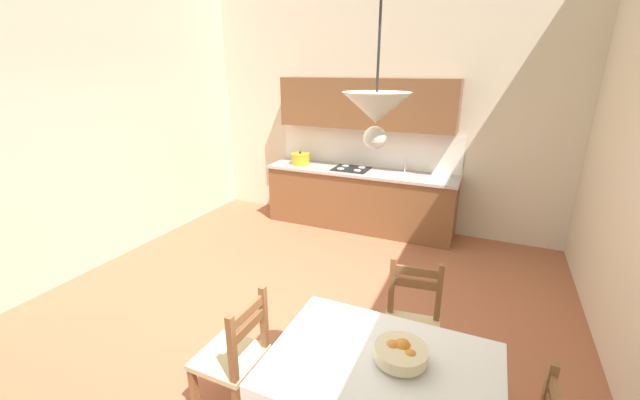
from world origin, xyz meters
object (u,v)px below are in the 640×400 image
kitchen_cabinetry (360,172)px  fruit_bowl (401,353)px  pendant_lamp (376,110)px  dining_chair_kitchen_side (411,326)px  dining_table (381,382)px  dining_chair_tv_side (234,357)px

kitchen_cabinetry → fruit_bowl: 3.82m
fruit_bowl → kitchen_cabinetry: bearing=111.9°
fruit_bowl → pendant_lamp: bearing=-172.1°
dining_chair_kitchen_side → fruit_bowl: bearing=-84.8°
pendant_lamp → dining_chair_kitchen_side: bearing=80.7°
kitchen_cabinetry → fruit_bowl: (1.42, -3.54, -0.04)m
dining_table → dining_chair_tv_side: 1.04m
dining_table → pendant_lamp: 1.53m
dining_table → fruit_bowl: bearing=31.9°
dining_table → pendant_lamp: (-0.11, 0.03, 1.52)m
dining_chair_tv_side → dining_chair_kitchen_side: same height
dining_table → dining_chair_kitchen_side: size_ratio=1.39×
dining_chair_tv_side → fruit_bowl: 1.17m
kitchen_cabinetry → dining_chair_kitchen_side: size_ratio=3.04×
kitchen_cabinetry → fruit_bowl: size_ratio=9.42×
dining_table → dining_chair_tv_side: bearing=-179.1°
dining_table → dining_chair_kitchen_side: (0.02, 0.82, -0.18)m
kitchen_cabinetry → dining_table: kitchen_cabinetry is taller
fruit_bowl → pendant_lamp: (-0.20, -0.03, 1.33)m
pendant_lamp → dining_table: bearing=-13.7°
dining_table → dining_chair_kitchen_side: bearing=88.8°
kitchen_cabinetry → dining_table: bearing=-69.7°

